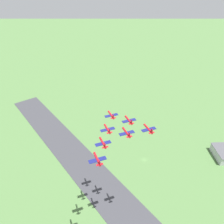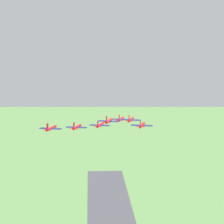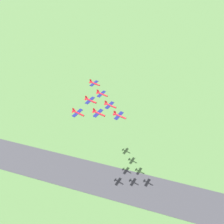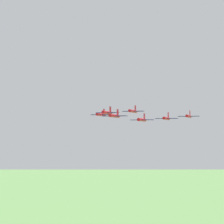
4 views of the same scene
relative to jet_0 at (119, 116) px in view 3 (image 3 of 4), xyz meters
name	(u,v)px [view 3 (image 3 of 4)]	position (x,y,z in m)	size (l,w,h in m)	color
runway_strip	(118,184)	(0.39, 0.13, -91.14)	(399.75, 292.06, 0.20)	#38383D
jet_0	(119,116)	(0.00, 0.00, 0.00)	(10.22, 9.93, 3.44)	red
jet_1	(110,105)	(-14.49, 3.13, -1.24)	(10.22, 9.93, 3.44)	red
jet_2	(98,113)	(-9.78, -11.15, 1.93)	(10.22, 9.93, 3.44)	red
jet_3	(102,94)	(-28.99, 6.26, -0.37)	(10.22, 9.93, 3.44)	red
jet_4	(90,100)	(-24.27, -8.02, 3.01)	(10.22, 9.93, 3.44)	red
jet_5	(78,113)	(-19.56, -22.30, 1.68)	(10.22, 9.93, 3.44)	red
jet_6	(94,83)	(-43.48, 9.39, 0.95)	(10.22, 9.93, 3.44)	red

